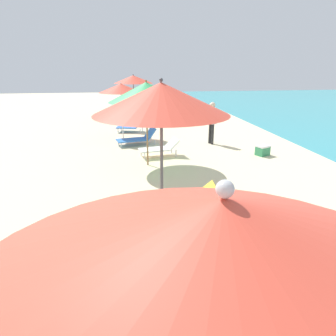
{
  "coord_description": "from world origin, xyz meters",
  "views": [
    {
      "loc": [
        -0.39,
        3.52,
        2.99
      ],
      "look_at": [
        0.38,
        8.87,
        1.16
      ],
      "focal_mm": 32.67,
      "sensor_mm": 36.0,
      "label": 1
    }
  ],
  "objects": [
    {
      "name": "lounger_third_shoreside",
      "position": [
        0.8,
        9.49,
        0.25
      ],
      "size": [
        1.53,
        0.75,
        0.54
      ],
      "rotation": [
        0.0,
        0.0,
        3.04
      ],
      "color": "yellow",
      "rests_on": "ground"
    },
    {
      "name": "umbrella_fourth",
      "position": [
        0.28,
        12.65,
        2.23
      ],
      "size": [
        2.24,
        2.24,
        2.58
      ],
      "color": "olive",
      "rests_on": "ground"
    },
    {
      "name": "lounger_farthest_inland",
      "position": [
        0.6,
        19.86,
        0.34
      ],
      "size": [
        1.44,
        0.84,
        0.7
      ],
      "rotation": [
        0.0,
        0.0,
        3.32
      ],
      "color": "blue",
      "rests_on": "ground"
    },
    {
      "name": "umbrella_third",
      "position": [
        0.18,
        8.19,
        2.5
      ],
      "size": [
        2.11,
        2.11,
        2.81
      ],
      "color": "#4C4C51",
      "rests_on": "ground"
    },
    {
      "name": "umbrella_fifth",
      "position": [
        -0.47,
        16.51,
        2.08
      ],
      "size": [
        1.81,
        1.81,
        2.32
      ],
      "color": "silver",
      "rests_on": "ground"
    },
    {
      "name": "umbrella_second",
      "position": [
        -0.09,
        4.36,
        2.39
      ],
      "size": [
        2.07,
        2.07,
        2.65
      ],
      "color": "silver",
      "rests_on": "ground"
    },
    {
      "name": "umbrella_farthest",
      "position": [
        0.2,
        21.13,
        2.23
      ],
      "size": [
        2.16,
        2.16,
        2.51
      ],
      "color": "#4C4C51",
      "rests_on": "ground"
    },
    {
      "name": "lounger_farthest_shoreside",
      "position": [
        0.7,
        22.39,
        0.33
      ],
      "size": [
        1.62,
        0.91,
        0.66
      ],
      "rotation": [
        0.0,
        0.0,
        2.96
      ],
      "color": "blue",
      "rests_on": "ground"
    },
    {
      "name": "lounger_fourth_shoreside",
      "position": [
        0.77,
        13.57,
        0.3
      ],
      "size": [
        1.42,
        0.81,
        0.58
      ],
      "rotation": [
        0.0,
        0.0,
        3.33
      ],
      "color": "white",
      "rests_on": "ground"
    },
    {
      "name": "lounger_fifth_shoreside",
      "position": [
        -0.09,
        17.76,
        0.27
      ],
      "size": [
        1.35,
        0.96,
        0.57
      ],
      "rotation": [
        0.0,
        0.0,
        2.9
      ],
      "color": "blue",
      "rests_on": "ground"
    },
    {
      "name": "cooler_box",
      "position": [
        4.32,
        13.17,
        0.18
      ],
      "size": [
        0.53,
        0.48,
        0.35
      ],
      "color": "#338C59",
      "rests_on": "ground"
    },
    {
      "name": "person_walking_mid",
      "position": [
        2.99,
        15.03,
        0.99
      ],
      "size": [
        0.33,
        0.41,
        1.64
      ],
      "rotation": [
        0.0,
        0.0,
        3.49
      ],
      "color": "#262628",
      "rests_on": "ground"
    },
    {
      "name": "lounger_fifth_inland",
      "position": [
        0.1,
        15.29,
        0.27
      ],
      "size": [
        1.61,
        0.92,
        0.65
      ],
      "rotation": [
        0.0,
        0.0,
        3.35
      ],
      "color": "blue",
      "rests_on": "ground"
    }
  ]
}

